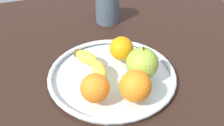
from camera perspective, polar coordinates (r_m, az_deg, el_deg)
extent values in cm
cube|color=black|center=(71.86, 0.00, -4.35)|extent=(112.96, 112.96, 4.00)
cylinder|color=silver|center=(70.37, 0.00, -2.94)|extent=(31.05, 31.05, 0.60)
torus|color=silver|center=(69.79, 0.00, -2.37)|extent=(32.35, 32.35, 1.20)
ellipsoid|color=yellow|center=(63.31, -2.78, -4.59)|extent=(7.69, 6.64, 3.32)
ellipsoid|color=yellow|center=(67.92, -2.74, -1.26)|extent=(7.03, 3.34, 3.32)
ellipsoid|color=yellow|center=(72.06, -5.34, 1.14)|extent=(7.68, 6.67, 3.32)
ellipsoid|color=brown|center=(73.91, -7.15, 2.01)|extent=(2.96, 3.05, 2.33)
sphere|color=#96BB3B|center=(66.23, 6.26, -0.10)|extent=(7.91, 7.91, 7.91)
cylinder|color=#593819|center=(63.84, 6.50, 2.89)|extent=(0.44, 0.44, 1.20)
sphere|color=orange|center=(60.29, 4.86, -4.79)|extent=(7.17, 7.17, 7.17)
sphere|color=orange|center=(60.19, -3.52, -5.19)|extent=(6.56, 6.56, 6.56)
sphere|color=orange|center=(72.52, 1.98, 3.01)|extent=(6.36, 6.36, 6.36)
cylinder|color=#445564|center=(93.90, -0.98, 11.28)|extent=(7.89, 7.89, 9.72)
torus|color=#445564|center=(98.17, -1.91, 12.75)|extent=(5.27, 1.00, 5.27)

